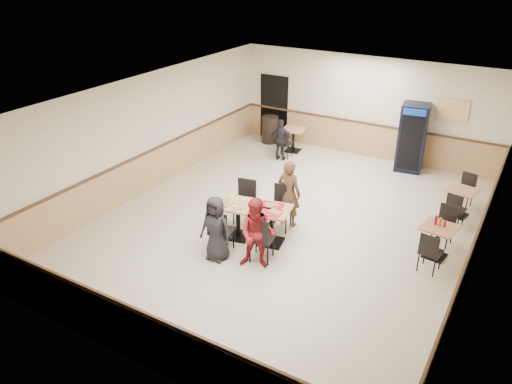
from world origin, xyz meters
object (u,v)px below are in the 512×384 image
Objects in this scene: side_table_near at (438,237)px; back_table at (293,136)px; lone_diner at (281,140)px; pepsi_cooler at (412,138)px; diner_woman_left at (216,229)px; trash_bin at (270,129)px; side_table_far at (461,198)px; diner_man_opposite at (289,193)px; diner_woman_right at (257,234)px; main_table at (255,218)px.

back_table is at bearing 143.43° from side_table_near.
lone_diner is 0.65× the size of pepsi_cooler.
diner_woman_left is at bearing 94.64° from lone_diner.
side_table_near is 7.53m from trash_bin.
diner_woman_left is at bearing -131.35° from side_table_far.
back_table is (-1.39, 6.19, -0.21)m from diner_woman_left.
diner_man_opposite is 4.82m from pepsi_cooler.
side_table_near is 2.09m from side_table_far.
lone_diner reaches higher than trash_bin.
diner_man_opposite reaches higher than diner_woman_left.
diner_woman_left is 0.87m from diner_woman_right.
trash_bin is at bearing 172.43° from pepsi_cooler.
pepsi_cooler is 2.23× the size of trash_bin.
diner_woman_left is at bearing -69.74° from trash_bin.
diner_man_opposite is at bearing -143.79° from side_table_far.
diner_man_opposite reaches higher than trash_bin.
main_table is at bearing 71.58° from diner_woman_left.
main_table is 2.22× the size of side_table_near.
diner_man_opposite is at bearing 71.58° from diner_woman_left.
diner_woman_right is at bearing -67.62° from main_table.
back_table is (-1.99, 4.18, -0.30)m from diner_man_opposite.
lone_diner is 0.84m from back_table.
diner_woman_left reaches higher than side_table_near.
diner_woman_right is at bearing -144.04° from side_table_near.
back_table is at bearing -99.85° from lone_diner.
side_table_near is at bearing -76.17° from pepsi_cooler.
side_table_near is 4.62m from pepsi_cooler.
diner_woman_left is (-0.30, -1.00, 0.15)m from main_table.
diner_man_opposite is 2.03× the size of back_table.
lone_diner is at bearing -90.00° from back_table.
trash_bin is (-2.42, 6.54, -0.26)m from diner_woman_left.
diner_woman_right reaches higher than side_table_far.
pepsi_cooler is (2.11, 6.59, 0.27)m from diner_woman_left.
main_table is 1.02m from diner_woman_right.
diner_man_opposite is (0.60, 2.01, 0.09)m from diner_woman_left.
diner_woman_right reaches higher than diner_woman_left.
pepsi_cooler reaches higher than lone_diner.
lone_diner is at bearing 99.83° from main_table.
back_table is 0.89× the size of trash_bin.
diner_woman_right is at bearing 9.48° from diner_woman_left.
main_table is at bearing 76.02° from diner_man_opposite.
main_table is 1.06× the size of diner_man_opposite.
side_table_far is 5.57m from back_table.
back_table is (-5.28, 1.78, 0.03)m from side_table_far.
back_table reaches higher than side_table_far.
diner_woman_left is at bearing -115.88° from pepsi_cooler.
main_table is 0.86× the size of pepsi_cooler.
trash_bin is at bearing 98.69° from diner_woman_right.
side_table_far is at bearing -18.63° from trash_bin.
diner_man_opposite is at bearing 62.10° from main_table.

